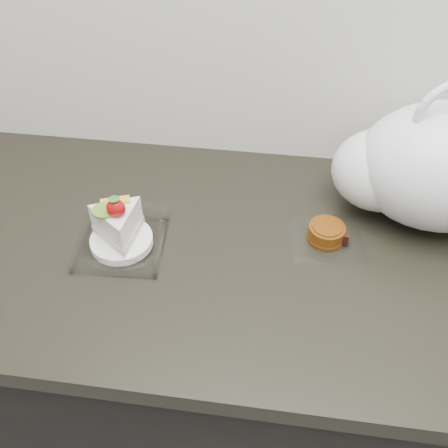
% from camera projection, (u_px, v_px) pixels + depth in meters
% --- Properties ---
extents(counter, '(2.04, 0.64, 0.90)m').
position_uv_depth(counter, '(282.00, 375.00, 1.25)').
color(counter, black).
rests_on(counter, ground).
extents(cake_tray, '(0.17, 0.17, 0.13)m').
position_uv_depth(cake_tray, '(120.00, 233.00, 0.93)').
color(cake_tray, white).
rests_on(cake_tray, counter).
extents(mooncake_wrap, '(0.16, 0.15, 0.03)m').
position_uv_depth(mooncake_wrap, '(327.00, 234.00, 0.96)').
color(mooncake_wrap, white).
rests_on(mooncake_wrap, counter).
extents(plastic_bag, '(0.39, 0.29, 0.30)m').
position_uv_depth(plastic_bag, '(431.00, 167.00, 0.94)').
color(plastic_bag, white).
rests_on(plastic_bag, counter).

